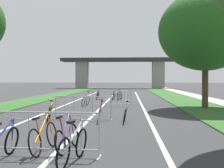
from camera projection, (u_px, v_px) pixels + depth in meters
grass_verge_left at (49, 97)px, 29.28m from camera, size 3.00×66.51×0.05m
grass_verge_right at (175, 97)px, 28.53m from camera, size 3.00×66.51×0.05m
sidewalk_path_right at (199, 97)px, 28.40m from camera, size 1.71×66.51×0.08m
lane_stripe_center at (105, 104)px, 20.95m from camera, size 0.14×38.47×0.01m
lane_stripe_right_lane at (141, 104)px, 20.80m from camera, size 0.14×38.47×0.01m
lane_stripe_left_lane at (68, 104)px, 21.11m from camera, size 0.14×38.47×0.01m
overpass_bridge at (120, 68)px, 56.55m from camera, size 23.02×3.68×5.95m
tree_right_maple_mid at (205, 31)px, 17.66m from camera, size 5.76×5.76×7.22m
crowd_barrier_nearest at (46, 134)px, 6.67m from camera, size 2.58×0.57×1.05m
crowd_barrier_second at (83, 108)px, 12.81m from camera, size 2.58×0.55×1.05m
crowd_barrier_third at (112, 99)px, 18.89m from camera, size 2.58×0.55×1.05m
crowd_barrier_fourth at (113, 94)px, 25.04m from camera, size 2.58×0.54×1.05m
bicycle_silver_0 at (73, 146)px, 6.10m from camera, size 0.58×1.71×0.96m
bicycle_teal_1 at (114, 95)px, 25.47m from camera, size 0.44×1.73×0.90m
bicycle_black_2 at (98, 95)px, 25.51m from camera, size 0.46×1.64×0.98m
bicycle_orange_3 at (44, 137)px, 7.11m from camera, size 0.50×1.76×0.92m
bicycle_red_4 at (99, 113)px, 12.21m from camera, size 0.46×1.67×0.97m
bicycle_yellow_5 at (50, 112)px, 12.48m from camera, size 0.53×1.76×0.92m
bicycle_white_6 at (86, 100)px, 19.45m from camera, size 0.53×1.68×1.02m
bicycle_purple_7 at (67, 137)px, 7.21m from camera, size 0.46×1.62×0.93m
bicycle_blue_8 at (0, 144)px, 6.30m from camera, size 0.48×1.76×0.93m
bicycle_green_9 at (119, 96)px, 24.60m from camera, size 0.64×1.75×1.00m
bicycle_silver_10 at (125, 114)px, 12.11m from camera, size 0.51×1.60×0.93m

